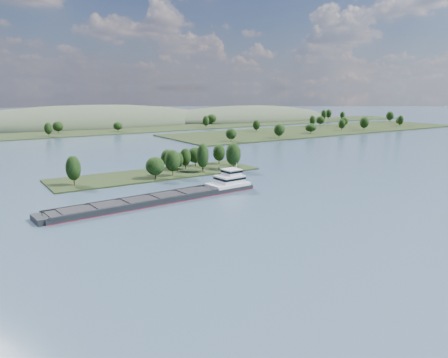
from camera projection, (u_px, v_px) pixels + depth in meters
ground at (224, 202)px, 159.72m from camera, size 1800.00×1800.00×0.00m
tree_island at (171, 166)px, 210.82m from camera, size 100.00×30.06×15.35m
right_bank at (323, 129)px, 429.63m from camera, size 320.00×90.00×14.40m
back_shoreline at (66, 133)px, 394.85m from camera, size 900.00×60.00×14.76m
hill_east at (246, 119)px, 585.53m from camera, size 260.00×140.00×36.00m
hill_west at (91, 124)px, 504.56m from camera, size 320.00×160.00×44.00m
cargo_barge at (171, 196)px, 162.41m from camera, size 85.20×17.20×11.45m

